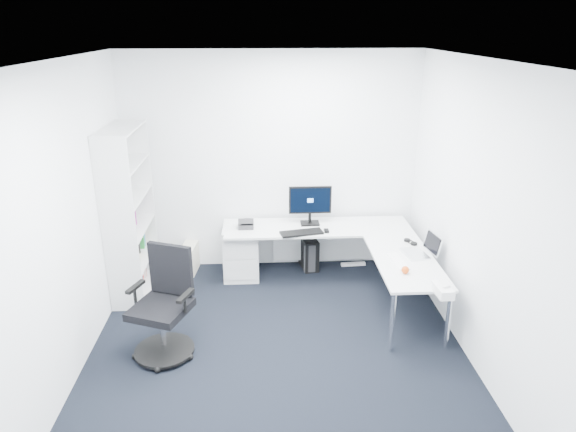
{
  "coord_description": "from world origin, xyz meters",
  "views": [
    {
      "loc": [
        -0.12,
        -4.04,
        2.97
      ],
      "look_at": [
        0.15,
        1.05,
        1.05
      ],
      "focal_mm": 32.0,
      "sensor_mm": 36.0,
      "label": 1
    }
  ],
  "objects_px": {
    "l_desk": "(320,262)",
    "task_chair": "(160,306)",
    "monitor": "(310,205)",
    "laptop": "(416,245)",
    "bookshelf": "(129,213)"
  },
  "relations": [
    {
      "from": "l_desk",
      "to": "task_chair",
      "type": "xyz_separation_m",
      "value": [
        -1.63,
        -1.26,
        0.2
      ]
    },
    {
      "from": "bookshelf",
      "to": "laptop",
      "type": "height_order",
      "value": "bookshelf"
    },
    {
      "from": "bookshelf",
      "to": "laptop",
      "type": "xyz_separation_m",
      "value": [
        3.12,
        -0.6,
        -0.2
      ]
    },
    {
      "from": "bookshelf",
      "to": "l_desk",
      "type": "bearing_deg",
      "value": -1.32
    },
    {
      "from": "task_chair",
      "to": "laptop",
      "type": "xyz_separation_m",
      "value": [
        2.57,
        0.71,
        0.25
      ]
    },
    {
      "from": "monitor",
      "to": "laptop",
      "type": "distance_m",
      "value": 1.41
    },
    {
      "from": "l_desk",
      "to": "task_chair",
      "type": "distance_m",
      "value": 2.07
    },
    {
      "from": "task_chair",
      "to": "bookshelf",
      "type": "bearing_deg",
      "value": 134.26
    },
    {
      "from": "l_desk",
      "to": "monitor",
      "type": "xyz_separation_m",
      "value": [
        -0.09,
        0.4,
        0.58
      ]
    },
    {
      "from": "task_chair",
      "to": "monitor",
      "type": "xyz_separation_m",
      "value": [
        1.54,
        1.66,
        0.38
      ]
    },
    {
      "from": "bookshelf",
      "to": "monitor",
      "type": "relative_size",
      "value": 3.76
    },
    {
      "from": "task_chair",
      "to": "laptop",
      "type": "height_order",
      "value": "task_chair"
    },
    {
      "from": "bookshelf",
      "to": "task_chair",
      "type": "relative_size",
      "value": 1.85
    },
    {
      "from": "l_desk",
      "to": "bookshelf",
      "type": "distance_m",
      "value": 2.27
    },
    {
      "from": "l_desk",
      "to": "bookshelf",
      "type": "bearing_deg",
      "value": 178.68
    }
  ]
}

